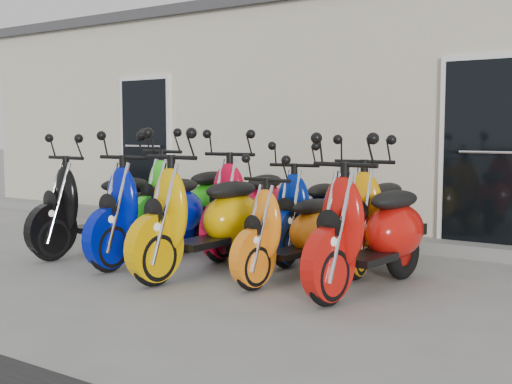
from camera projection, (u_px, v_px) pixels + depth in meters
ground at (225, 266)px, 6.86m from camera, size 80.00×80.00×0.00m
building at (405, 122)px, 11.00m from camera, size 14.00×6.00×3.20m
roof_cap at (408, 22)px, 10.84m from camera, size 14.20×6.20×0.16m
front_step at (316, 234)px, 8.52m from camera, size 14.00×0.40×0.15m
door_left at (145, 142)px, 10.31m from camera, size 1.07×0.08×2.22m
scooter_front_black at (98, 193)px, 7.56m from camera, size 0.83×1.96×1.41m
scooter_front_blue at (152, 196)px, 7.06m from camera, size 0.78×1.98×1.45m
scooter_front_orange_a at (204, 201)px, 6.44m from camera, size 0.85×2.05×1.48m
scooter_front_orange_b at (292, 217)px, 6.18m from camera, size 0.79×1.73×1.23m
scooter_front_red at (371, 212)px, 5.72m from camera, size 0.93×2.02×1.44m
scooter_back_green at (189, 187)px, 8.09m from camera, size 0.86×2.05×1.48m
scooter_back_red at (249, 191)px, 7.59m from camera, size 0.93×2.05×1.46m
scooter_back_blue at (309, 200)px, 7.24m from camera, size 0.83×1.86×1.33m
scooter_back_yellow at (376, 201)px, 6.73m from camera, size 0.93×1.98×1.41m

